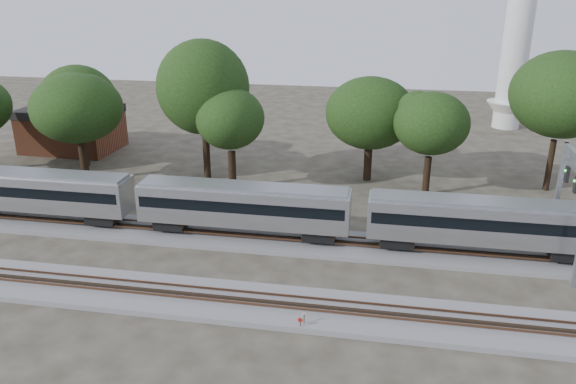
# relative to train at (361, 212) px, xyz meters

# --- Properties ---
(ground) EXTENTS (160.00, 160.00, 0.00)m
(ground) POSITION_rel_train_xyz_m (-9.85, -6.00, -3.23)
(ground) COLOR #383328
(ground) RESTS_ON ground
(track_far) EXTENTS (160.00, 5.00, 0.73)m
(track_far) POSITION_rel_train_xyz_m (-9.85, -0.00, -3.03)
(track_far) COLOR slate
(track_far) RESTS_ON ground
(track_near) EXTENTS (160.00, 5.00, 0.73)m
(track_near) POSITION_rel_train_xyz_m (-9.85, -10.00, -3.03)
(track_near) COLOR slate
(track_near) RESTS_ON ground
(train) EXTENTS (110.37, 3.15, 4.65)m
(train) POSITION_rel_train_xyz_m (0.00, 0.00, 0.00)
(train) COLOR #B7BABE
(train) RESTS_ON ground
(switch_stand_red) EXTENTS (0.31, 0.08, 0.98)m
(switch_stand_red) POSITION_rel_train_xyz_m (-2.90, -12.26, -2.61)
(switch_stand_red) COLOR #512D19
(switch_stand_red) RESTS_ON ground
(switch_stand_white) EXTENTS (0.34, 0.17, 1.13)m
(switch_stand_white) POSITION_rel_train_xyz_m (-2.72, -11.88, -2.51)
(switch_stand_white) COLOR #512D19
(switch_stand_white) RESTS_ON ground
(switch_lever) EXTENTS (0.52, 0.34, 0.30)m
(switch_lever) POSITION_rel_train_xyz_m (-4.45, -11.29, -3.08)
(switch_lever) COLOR #512D19
(switch_lever) RESTS_ON ground
(signal_gantry) EXTENTS (0.61, 7.22, 8.79)m
(signal_gantry) POSITION_rel_train_xyz_m (15.37, 0.00, 3.17)
(signal_gantry) COLOR gray
(signal_gantry) RESTS_ON ground
(brick_building) EXTENTS (11.66, 8.42, 5.49)m
(brick_building) POSITION_rel_train_xyz_m (-38.06, 22.35, -0.47)
(brick_building) COLOR brown
(brick_building) RESTS_ON ground
(tree_1) EXTENTS (8.00, 8.00, 11.28)m
(tree_1) POSITION_rel_train_xyz_m (-33.04, 16.35, 4.62)
(tree_1) COLOR black
(tree_1) RESTS_ON ground
(tree_2) EXTENTS (8.12, 8.12, 11.45)m
(tree_2) POSITION_rel_train_xyz_m (-30.42, 11.50, 4.74)
(tree_2) COLOR black
(tree_2) RESTS_ON ground
(tree_3) EXTENTS (10.26, 10.26, 14.47)m
(tree_3) POSITION_rel_train_xyz_m (-17.47, 14.31, 6.85)
(tree_3) COLOR black
(tree_3) RESTS_ON ground
(tree_4) EXTENTS (7.59, 7.59, 10.71)m
(tree_4) POSITION_rel_train_xyz_m (-13.95, 11.93, 4.22)
(tree_4) COLOR black
(tree_4) RESTS_ON ground
(tree_5) EXTENTS (7.54, 7.54, 10.63)m
(tree_5) POSITION_rel_train_xyz_m (-0.18, 17.22, 4.17)
(tree_5) COLOR black
(tree_5) RESTS_ON ground
(tree_6) EXTENTS (7.56, 7.56, 10.65)m
(tree_6) POSITION_rel_train_xyz_m (5.89, 13.65, 4.18)
(tree_6) COLOR black
(tree_6) RESTS_ON ground
(tree_7) EXTENTS (10.17, 10.17, 14.34)m
(tree_7) POSITION_rel_train_xyz_m (18.36, 17.31, 6.76)
(tree_7) COLOR black
(tree_7) RESTS_ON ground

